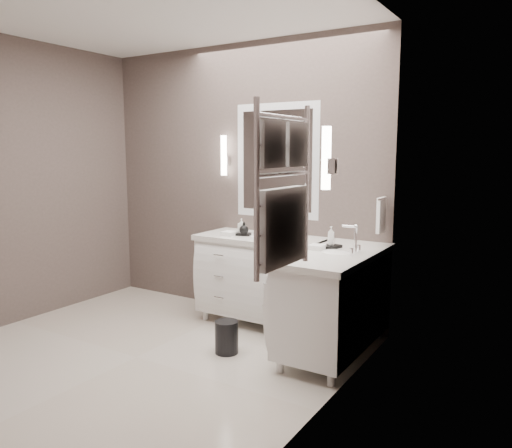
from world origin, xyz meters
The scene contains 20 objects.
floor centered at (0.00, 0.00, -0.01)m, with size 3.20×3.00×0.01m, color beige.
ceiling centered at (0.00, 0.00, 2.71)m, with size 3.20×3.00×0.01m, color white.
wall_back centered at (0.00, 1.50, 1.35)m, with size 3.20×0.01×2.70m, color #4D413E.
wall_left centered at (-1.60, 0.00, 1.35)m, with size 0.01×3.00×2.70m, color #4D413E.
wall_right centered at (1.60, 0.00, 1.35)m, with size 0.01×3.00×2.70m, color #4D413E.
vanity_back centered at (0.45, 1.23, 0.49)m, with size 1.24×0.59×0.97m.
vanity_right centered at (1.33, 0.90, 0.49)m, with size 0.59×1.24×0.97m.
mirror_back centered at (0.45, 1.49, 1.55)m, with size 0.90×0.02×1.10m.
mirror_right centered at (1.59, 0.80, 1.55)m, with size 0.02×0.90×1.10m.
sconce_back centered at (-0.13, 1.43, 1.59)m, with size 0.06×0.06×0.40m.
sconce_right centered at (1.53, 0.22, 1.59)m, with size 0.06×0.06×0.40m.
towel_bar_corner centered at (1.54, 1.36, 1.12)m, with size 0.03×0.22×0.30m.
towel_ladder centered at (1.55, -0.40, 1.39)m, with size 0.06×0.58×0.90m.
waste_bin centered at (0.57, 0.46, 0.13)m, with size 0.19×0.19×0.27m, color black.
amenity_tray_back centered at (0.26, 1.18, 0.86)m, with size 0.14×0.11×0.02m, color black.
amenity_tray_right centered at (1.23, 1.03, 0.86)m, with size 0.12×0.16×0.02m, color black.
water_bottle centered at (0.42, 1.27, 0.96)m, with size 0.08×0.08×0.22m, color silver.
soap_bottle_a centered at (0.23, 1.20, 0.94)m, with size 0.06×0.06×0.13m, color white.
soap_bottle_b centered at (0.29, 1.15, 0.93)m, with size 0.09×0.09×0.11m, color black.
soap_bottle_c centered at (1.23, 1.03, 0.95)m, with size 0.06×0.06×0.16m, color white.
Camera 1 is at (2.83, -2.74, 1.65)m, focal length 35.00 mm.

